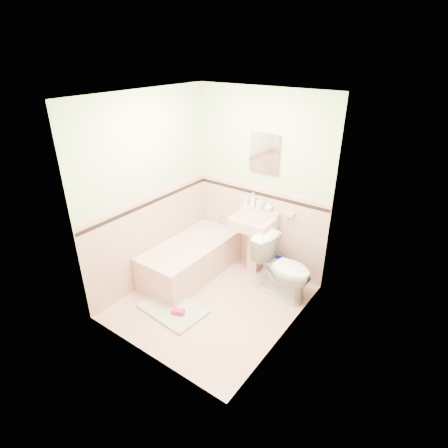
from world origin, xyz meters
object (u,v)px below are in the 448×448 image
Objects in this scene: medicine_cabinet at (265,153)px; shoe at (178,312)px; soap_bottle_right at (268,206)px; bathtub at (191,260)px; bucket at (280,268)px; soap_bottle_left at (253,200)px; soap_bottle_mid at (260,203)px; toilet at (283,268)px; sink at (252,246)px.

shoe is (-0.22, -1.54, -1.64)m from medicine_cabinet.
shoe is (-0.33, -1.51, -0.93)m from soap_bottle_right.
bucket is at bearing 32.72° from bathtub.
medicine_cabinet reaches higher than soap_bottle_left.
shoe is (-0.20, -1.51, -0.95)m from soap_bottle_mid.
soap_bottle_mid is (0.67, 0.71, 0.79)m from bathtub.
soap_bottle_left is 1.53× the size of soap_bottle_right.
shoe is at bearing -59.76° from bathtub.
bucket is at bearing 39.68° from toilet.
toilet is at bearing -18.74° from sink.
bathtub is 9.84× the size of shoe.
sink is at bearing -90.00° from medicine_cabinet.
shoe is at bearing 152.61° from toilet.
bucket is at bearing -7.63° from soap_bottle_right.
shoe is at bearing -97.97° from medicine_cabinet.
soap_bottle_left is at bearing 69.86° from toilet.
soap_bottle_left is (-0.12, 0.18, 0.60)m from sink.
bathtub reaches higher than bucket.
bathtub is 0.94m from shoe.
soap_bottle_left is 0.78× the size of bucket.
bucket is (0.38, -0.03, -0.88)m from soap_bottle_mid.
sink is at bearing -158.58° from bucket.
soap_bottle_left is 1.37× the size of shoe.
soap_bottle_mid reaches higher than shoe.
sink is 0.62m from toilet.
medicine_cabinet is at bearing 47.42° from bathtub.
shoe is (-0.22, -1.33, -0.37)m from sink.
sink is 1.78× the size of medicine_cabinet.
shoe is (-0.59, -1.47, -0.07)m from bucket.
sink reaches higher than bathtub.
medicine_cabinet is 1.82× the size of bucket.
medicine_cabinet is 0.63× the size of toilet.
toilet is 0.48m from bucket.
shoe is (-0.80, -1.13, -0.33)m from toilet.
sink is 6.36× the size of soap_bottle_right.
medicine_cabinet reaches higher than shoe.
soap_bottle_left reaches higher than soap_bottle_mid.
bucket is at bearing 21.42° from sink.
sink is 0.61m from soap_bottle_mid.
sink reaches higher than shoe.
bucket is 1.59m from shoe.
bathtub is 0.89m from sink.
soap_bottle_right is 0.90m from bucket.
sink is at bearing -123.03° from soap_bottle_right.
soap_bottle_right is at bearing 41.69° from bathtub.
soap_bottle_mid is at bearing 65.59° from toilet.
soap_bottle_left is 1.79m from shoe.
medicine_cabinet is 0.68m from soap_bottle_left.
medicine_cabinet is at bearing 63.01° from toilet.
soap_bottle_right is at bearing -14.38° from medicine_cabinet.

